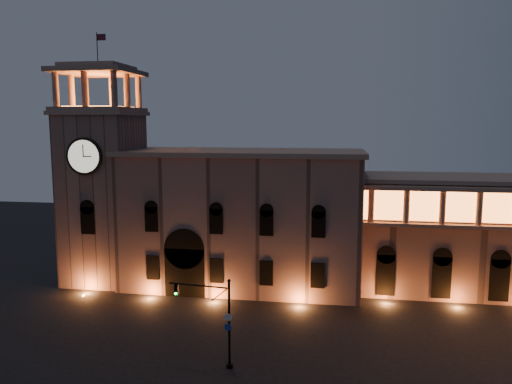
{
  "coord_description": "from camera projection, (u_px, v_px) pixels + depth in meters",
  "views": [
    {
      "loc": [
        9.65,
        -40.38,
        21.09
      ],
      "look_at": [
        0.76,
        16.0,
        13.11
      ],
      "focal_mm": 35.0,
      "sensor_mm": 36.0,
      "label": 1
    }
  ],
  "objects": [
    {
      "name": "clock_tower",
      "position": [
        103.0,
        188.0,
        65.87
      ],
      "size": [
        9.8,
        9.8,
        32.4
      ],
      "color": "#836055",
      "rests_on": "ground"
    },
    {
      "name": "government_building",
      "position": [
        242.0,
        218.0,
        64.48
      ],
      "size": [
        30.8,
        12.8,
        17.6
      ],
      "color": "#836055",
      "rests_on": "ground"
    },
    {
      "name": "ground",
      "position": [
        219.0,
        364.0,
        43.91
      ],
      "size": [
        160.0,
        160.0,
        0.0
      ],
      "primitive_type": "plane",
      "color": "black",
      "rests_on": "ground"
    },
    {
      "name": "traffic_light",
      "position": [
        218.0,
        320.0,
        42.93
      ],
      "size": [
        5.77,
        1.01,
        7.95
      ],
      "rotation": [
        0.0,
        0.0,
        -0.11
      ],
      "color": "black",
      "rests_on": "ground"
    }
  ]
}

